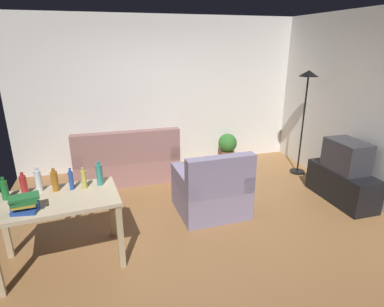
# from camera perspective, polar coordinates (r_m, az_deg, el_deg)

# --- Properties ---
(ground_plane) EXTENTS (5.20, 4.40, 0.02)m
(ground_plane) POSITION_cam_1_polar(r_m,az_deg,el_deg) (4.37, 0.57, -11.70)
(ground_plane) COLOR olive
(wall_rear) EXTENTS (5.20, 0.10, 2.70)m
(wall_rear) POSITION_cam_1_polar(r_m,az_deg,el_deg) (5.95, -5.57, 10.63)
(wall_rear) COLOR silver
(wall_rear) RESTS_ON ground_plane
(wall_right) EXTENTS (0.10, 4.40, 2.70)m
(wall_right) POSITION_cam_1_polar(r_m,az_deg,el_deg) (5.21, 29.42, 7.02)
(wall_right) COLOR silver
(wall_right) RESTS_ON ground_plane
(couch) EXTENTS (1.69, 0.84, 0.92)m
(couch) POSITION_cam_1_polar(r_m,az_deg,el_deg) (5.53, -11.56, -1.54)
(couch) COLOR #996B66
(couch) RESTS_ON ground_plane
(tv_stand) EXTENTS (0.44, 1.10, 0.48)m
(tv_stand) POSITION_cam_1_polar(r_m,az_deg,el_deg) (5.23, 25.27, -5.12)
(tv_stand) COLOR black
(tv_stand) RESTS_ON ground_plane
(tv) EXTENTS (0.41, 0.60, 0.44)m
(tv) POSITION_cam_1_polar(r_m,az_deg,el_deg) (5.08, 26.04, -0.36)
(tv) COLOR #2D2D33
(tv) RESTS_ON tv_stand
(torchiere_lamp) EXTENTS (0.32, 0.32, 1.81)m
(torchiere_lamp) POSITION_cam_1_polar(r_m,az_deg,el_deg) (5.75, 19.82, 9.93)
(torchiere_lamp) COLOR black
(torchiere_lamp) RESTS_ON ground_plane
(desk) EXTENTS (1.26, 0.81, 0.76)m
(desk) POSITION_cam_1_polar(r_m,az_deg,el_deg) (3.55, -22.95, -8.97)
(desk) COLOR #C6B28E
(desk) RESTS_ON ground_plane
(potted_plant) EXTENTS (0.36, 0.36, 0.57)m
(potted_plant) POSITION_cam_1_polar(r_m,az_deg,el_deg) (6.25, 6.38, 1.40)
(potted_plant) COLOR brown
(potted_plant) RESTS_ON ground_plane
(armchair) EXTENTS (0.93, 0.87, 0.92)m
(armchair) POSITION_cam_1_polar(r_m,az_deg,el_deg) (4.37, 3.61, -6.79)
(armchair) COLOR gray
(armchair) RESTS_ON ground_plane
(bottle_green) EXTENTS (0.07, 0.07, 0.24)m
(bottle_green) POSITION_cam_1_polar(r_m,az_deg,el_deg) (3.66, -30.60, -5.63)
(bottle_green) COLOR #1E722D
(bottle_green) RESTS_ON desk
(bottle_red) EXTENTS (0.07, 0.07, 0.24)m
(bottle_red) POSITION_cam_1_polar(r_m,az_deg,el_deg) (3.69, -27.97, -4.96)
(bottle_red) COLOR #AD2323
(bottle_red) RESTS_ON desk
(bottle_clear) EXTENTS (0.07, 0.07, 0.27)m
(bottle_clear) POSITION_cam_1_polar(r_m,az_deg,el_deg) (3.68, -25.86, -4.40)
(bottle_clear) COLOR silver
(bottle_clear) RESTS_ON desk
(bottle_amber) EXTENTS (0.07, 0.07, 0.25)m
(bottle_amber) POSITION_cam_1_polar(r_m,az_deg,el_deg) (3.63, -23.40, -4.54)
(bottle_amber) COLOR #9E6019
(bottle_amber) RESTS_ON desk
(bottle_blue) EXTENTS (0.05, 0.05, 0.24)m
(bottle_blue) POSITION_cam_1_polar(r_m,az_deg,el_deg) (3.60, -20.86, -4.49)
(bottle_blue) COLOR #2347A3
(bottle_blue) RESTS_ON desk
(bottle_squat) EXTENTS (0.05, 0.05, 0.24)m
(bottle_squat) POSITION_cam_1_polar(r_m,az_deg,el_deg) (3.58, -18.84, -4.35)
(bottle_squat) COLOR #BCB24C
(bottle_squat) RESTS_ON desk
(bottle_tall) EXTENTS (0.07, 0.07, 0.27)m
(bottle_tall) POSITION_cam_1_polar(r_m,az_deg,el_deg) (3.61, -16.28, -3.61)
(bottle_tall) COLOR teal
(bottle_tall) RESTS_ON desk
(book_stack) EXTENTS (0.28, 0.20, 0.16)m
(book_stack) POSITION_cam_1_polar(r_m,az_deg,el_deg) (3.32, -27.84, -7.95)
(book_stack) COLOR navy
(book_stack) RESTS_ON desk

